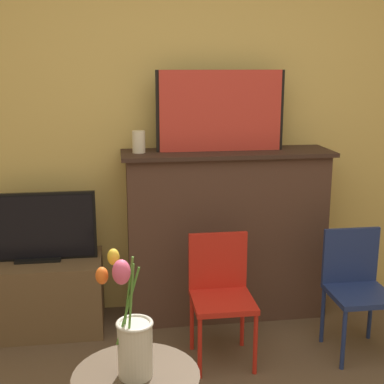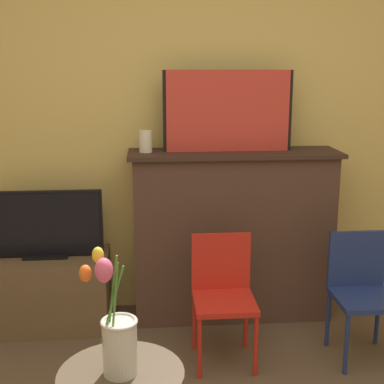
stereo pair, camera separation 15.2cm
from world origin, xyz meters
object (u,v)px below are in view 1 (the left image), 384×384
at_px(tv_monitor, 37,228).
at_px(vase_tulips, 133,337).
at_px(chair_red, 221,289).
at_px(painting, 221,111).
at_px(chair_blue, 356,283).

distance_m(tv_monitor, vase_tulips, 1.62).
xyz_separation_m(chair_red, vase_tulips, (-0.51, -1.05, 0.32)).
relative_size(tv_monitor, chair_red, 1.01).
height_order(painting, tv_monitor, painting).
bearing_deg(painting, chair_red, -99.76).
bearing_deg(vase_tulips, painting, 69.20).
xyz_separation_m(tv_monitor, chair_blue, (1.82, -0.50, -0.25)).
height_order(tv_monitor, chair_blue, tv_monitor).
distance_m(tv_monitor, chair_blue, 1.90).
xyz_separation_m(tv_monitor, vase_tulips, (0.53, -1.53, 0.07)).
relative_size(painting, tv_monitor, 1.12).
bearing_deg(chair_red, painting, 80.24).
height_order(painting, chair_red, painting).
height_order(painting, vase_tulips, painting).
bearing_deg(chair_red, tv_monitor, 155.41).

